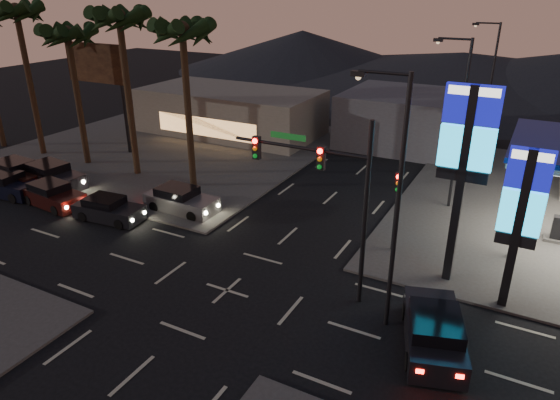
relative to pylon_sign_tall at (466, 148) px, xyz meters
The scene contains 25 objects.
ground 11.97m from the pylon_sign_tall, 147.09° to the right, with size 140.00×140.00×0.00m, color black.
corner_lot_nw 27.40m from the pylon_sign_tall, 156.80° to the left, with size 24.00×24.00×0.12m, color #47443F.
pylon_sign_tall is the anchor object (origin of this frame).
pylon_sign_short 3.20m from the pylon_sign_tall, 21.80° to the right, with size 1.60×0.35×7.00m.
traffic_signal_mast 6.02m from the pylon_sign_tall, 143.48° to the right, with size 6.10×0.39×8.00m.
pedestal_signal 4.82m from the pylon_sign_tall, 153.73° to the left, with size 0.32×0.39×4.30m.
streetlight_near 4.86m from the pylon_sign_tall, 110.76° to the right, with size 2.14×0.25×10.00m.
streetlight_mid 8.70m from the pylon_sign_tall, 101.35° to the left, with size 2.14×0.25×10.00m.
streetlight_far 22.57m from the pylon_sign_tall, 94.34° to the left, with size 2.14×0.25×10.00m.
palm_a 18.21m from the pylon_sign_tall, 167.12° to the left, with size 4.41×4.41×10.86m.
palm_b 23.13m from the pylon_sign_tall, 169.92° to the left, with size 4.41×4.41×11.46m.
palm_c 27.90m from the pylon_sign_tall, behind, with size 4.41×4.41×10.26m.
palm_d 32.96m from the pylon_sign_tall, behind, with size 4.41×4.41×11.66m.
billboard 29.95m from the pylon_sign_tall, 165.50° to the left, with size 6.00×0.30×8.50m.
building_far_west 28.25m from the pylon_sign_tall, 143.75° to the left, with size 16.00×8.00×4.00m, color #726B5B.
building_far_mid 21.91m from the pylon_sign_tall, 107.59° to the left, with size 12.00×9.00×4.40m, color #4C4C51.
hill_left 64.06m from the pylon_sign_tall, 121.58° to the left, with size 40.00×40.00×6.00m, color black.
hill_center 55.33m from the pylon_sign_tall, 98.86° to the left, with size 60.00×60.00×4.00m, color black.
car_lane_a_front 19.70m from the pylon_sign_tall, behind, with size 4.31×2.09×1.36m.
car_lane_a_mid 24.09m from the pylon_sign_tall, behind, with size 4.57×2.23×1.45m.
car_lane_a_rear 28.06m from the pylon_sign_tall, behind, with size 4.70×2.27×1.49m.
car_lane_b_front 16.70m from the pylon_sign_tall, behind, with size 4.64×2.04×1.50m.
car_lane_b_mid 26.51m from the pylon_sign_tall, behind, with size 5.20×2.58×1.64m.
car_lane_b_rear 28.97m from the pylon_sign_tall, behind, with size 5.20×2.44×1.66m.
suv_station 7.61m from the pylon_sign_tall, 85.06° to the right, with size 3.26×5.06×1.57m.
Camera 1 is at (10.95, -15.60, 12.57)m, focal length 32.00 mm.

